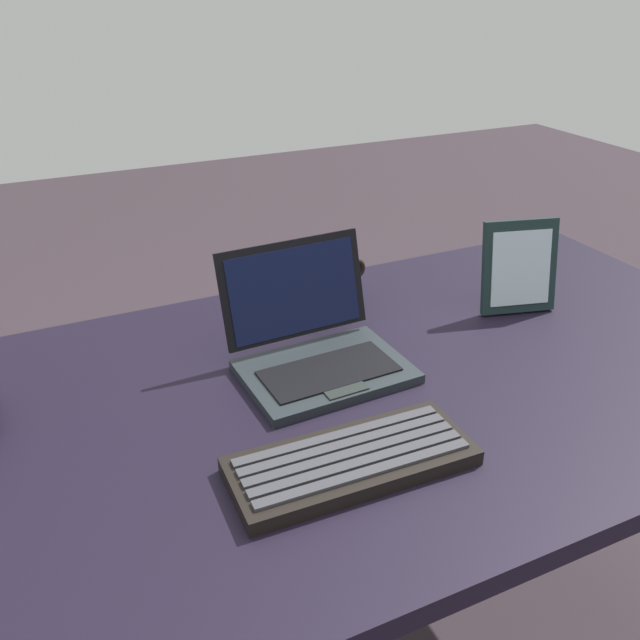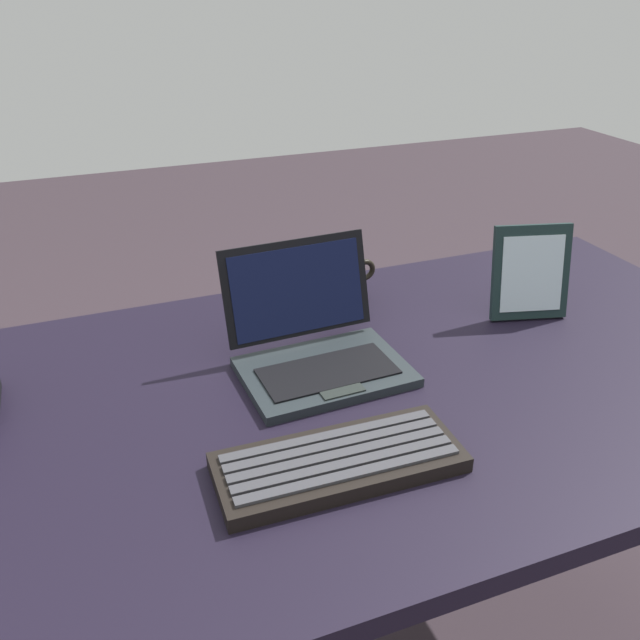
{
  "view_description": "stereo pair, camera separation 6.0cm",
  "coord_description": "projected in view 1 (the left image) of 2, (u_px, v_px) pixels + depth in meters",
  "views": [
    {
      "loc": [
        -0.37,
        -0.74,
        1.26
      ],
      "look_at": [
        0.0,
        0.06,
        0.79
      ],
      "focal_mm": 37.51,
      "sensor_mm": 36.0,
      "label": 1
    },
    {
      "loc": [
        -0.32,
        -0.76,
        1.26
      ],
      "look_at": [
        0.0,
        0.06,
        0.79
      ],
      "focal_mm": 37.51,
      "sensor_mm": 36.0,
      "label": 2
    }
  ],
  "objects": [
    {
      "name": "laptop_front",
      "position": [
        315.0,
        347.0,
        1.03
      ],
      "size": [
        0.25,
        0.22,
        0.18
      ],
      "color": "#22292C",
      "rests_on": "desk"
    },
    {
      "name": "photo_frame",
      "position": [
        519.0,
        267.0,
        1.18
      ],
      "size": [
        0.14,
        0.08,
        0.17
      ],
      "color": "black",
      "rests_on": "desk"
    },
    {
      "name": "external_keyboard",
      "position": [
        352.0,
        460.0,
        0.83
      ],
      "size": [
        0.31,
        0.13,
        0.03
      ],
      "color": "black",
      "rests_on": "desk"
    },
    {
      "name": "desk",
      "position": [
        335.0,
        438.0,
        1.04
      ],
      "size": [
        1.53,
        0.76,
        0.7
      ],
      "color": "black",
      "rests_on": "ground"
    },
    {
      "name": "coffee_mug",
      "position": [
        330.0,
        276.0,
        1.22
      ],
      "size": [
        0.11,
        0.07,
        0.1
      ],
      "color": "black",
      "rests_on": "desk"
    }
  ]
}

